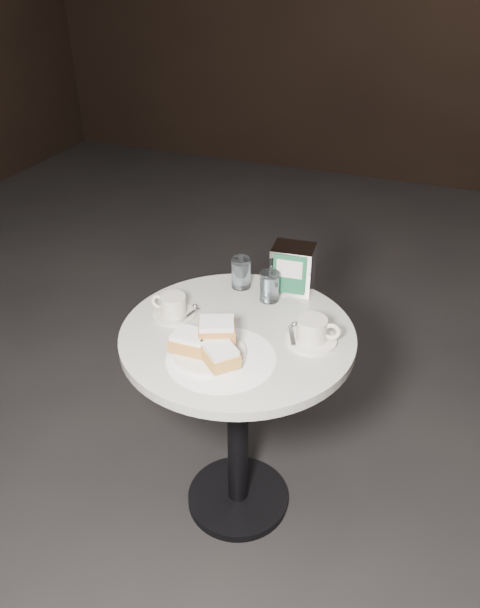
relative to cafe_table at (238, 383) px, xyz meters
name	(u,v)px	position (x,y,z in m)	size (l,w,h in m)	color
ground	(238,500)	(0.00, 0.00, -0.55)	(7.00, 7.00, 0.00)	black
cafe_table	(238,383)	(0.00, 0.00, 0.00)	(0.70, 0.70, 0.74)	black
sugar_spill	(221,358)	(0.00, -0.14, 0.20)	(0.31, 0.31, 0.00)	white
beignet_plate	(209,345)	(-0.03, -0.14, 0.23)	(0.25, 0.25, 0.10)	white
coffee_cup_left	(173,307)	(-0.22, 0.01, 0.23)	(0.14, 0.14, 0.07)	beige
coffee_cup_right	(312,332)	(0.22, 0.03, 0.23)	(0.17, 0.17, 0.08)	white
water_glass_left	(241,273)	(-0.09, 0.25, 0.25)	(0.08, 0.08, 0.10)	white
water_glass_right	(270,287)	(0.03, 0.20, 0.25)	(0.06, 0.06, 0.10)	silver
napkin_dispenser	(293,268)	(0.08, 0.30, 0.28)	(0.14, 0.12, 0.15)	white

